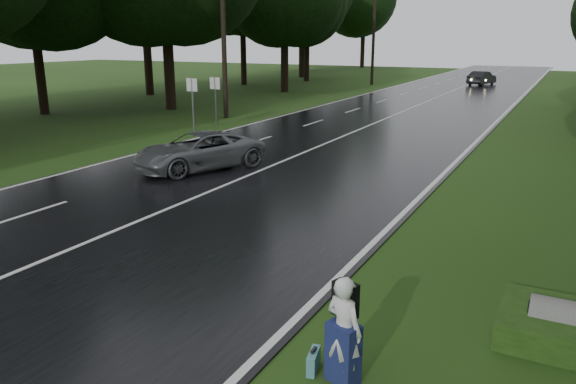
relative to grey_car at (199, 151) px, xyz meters
name	(u,v)px	position (x,y,z in m)	size (l,w,h in m)	color
ground	(44,262)	(2.06, -8.29, -0.68)	(160.00, 160.00, 0.00)	#254414
road	(366,127)	(2.06, 11.71, -0.66)	(12.00, 140.00, 0.04)	black
lane_center	(366,127)	(2.06, 11.71, -0.64)	(0.12, 140.00, 0.01)	silver
grey_car	(199,151)	(0.00, 0.00, 0.00)	(2.13, 4.63, 1.29)	#575A5D
far_car	(482,78)	(3.30, 41.59, 0.02)	(1.40, 4.01, 1.32)	black
hitchhiker	(344,333)	(9.16, -9.24, 0.03)	(0.65, 0.63, 1.55)	silver
suitcase	(313,361)	(8.70, -9.22, -0.54)	(0.12, 0.41, 0.30)	teal
culvert	(573,343)	(11.96, -6.74, -0.68)	(0.67, 0.67, 1.34)	slate
utility_pole_mid	(226,118)	(-6.44, 11.44, -0.68)	(1.80, 0.28, 9.62)	black
utility_pole_far	(372,85)	(-6.44, 37.33, -0.68)	(1.80, 0.28, 9.04)	black
road_sign_a	(194,132)	(-5.14, 6.59, -0.68)	(0.63, 0.10, 2.61)	white
road_sign_b	(216,126)	(-5.14, 8.55, -0.68)	(0.61, 0.10, 2.54)	white
tree_left_d	(171,109)	(-11.80, 13.09, -0.68)	(10.12, 10.12, 15.82)	black
tree_left_e	(285,92)	(-10.74, 27.02, -0.68)	(8.99, 8.99, 14.05)	black
tree_left_f	(306,81)	(-14.21, 38.68, -0.68)	(8.92, 8.92, 13.93)	black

